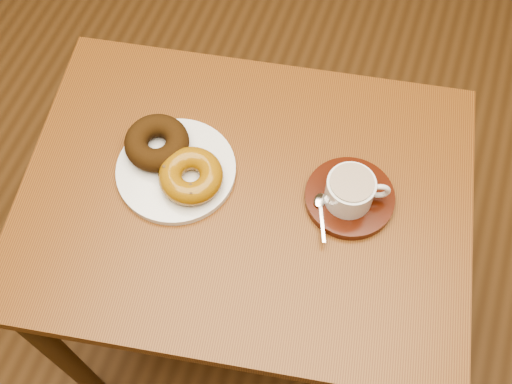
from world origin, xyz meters
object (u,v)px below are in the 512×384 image
(donut_plate, at_px, (176,170))
(saucer, at_px, (349,198))
(cafe_table, at_px, (246,223))
(coffee_cup, at_px, (351,190))

(donut_plate, bearing_deg, saucer, 8.36)
(cafe_table, height_order, saucer, saucer)
(cafe_table, relative_size, coffee_cup, 8.09)
(saucer, xyz_separation_m, coffee_cup, (-0.00, -0.01, 0.04))
(cafe_table, distance_m, coffee_cup, 0.24)
(saucer, distance_m, coffee_cup, 0.04)
(saucer, bearing_deg, cafe_table, -164.73)
(saucer, bearing_deg, coffee_cup, -97.22)
(cafe_table, xyz_separation_m, coffee_cup, (0.17, 0.04, 0.16))
(cafe_table, bearing_deg, saucer, 6.37)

